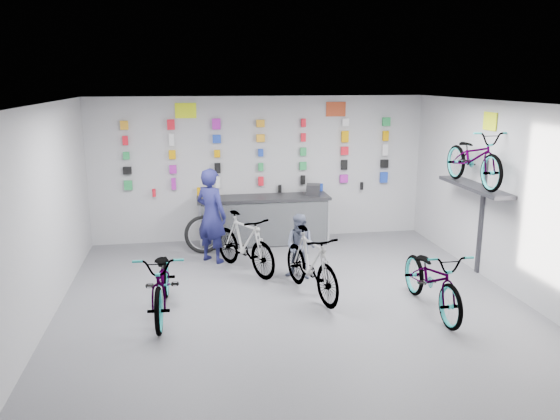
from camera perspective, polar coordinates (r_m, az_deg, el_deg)
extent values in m
plane|color=#535258|center=(8.10, 1.89, -10.79)|extent=(8.00, 8.00, 0.00)
plane|color=white|center=(7.39, 2.07, 10.93)|extent=(8.00, 8.00, 0.00)
plane|color=#BDBCBF|center=(11.47, -2.06, 4.32)|extent=(7.00, 0.00, 7.00)
plane|color=#BDBCBF|center=(4.00, 13.95, -14.17)|extent=(7.00, 0.00, 7.00)
plane|color=#BDBCBF|center=(7.72, -24.40, -1.45)|extent=(0.00, 8.00, 8.00)
plane|color=#BDBCBF|center=(8.98, 24.43, 0.51)|extent=(0.00, 8.00, 8.00)
cube|color=black|center=(11.26, -1.71, -1.32)|extent=(2.60, 0.60, 0.90)
cube|color=silver|center=(10.96, -1.49, -1.57)|extent=(2.60, 0.02, 0.90)
cube|color=silver|center=(10.86, -8.30, -1.85)|extent=(0.04, 0.04, 0.96)
cube|color=silver|center=(11.21, 5.10, -1.27)|extent=(0.04, 0.04, 0.96)
cube|color=black|center=(11.13, -1.73, 1.27)|extent=(2.70, 0.66, 0.06)
cube|color=green|center=(11.41, -15.57, 2.51)|extent=(0.16, 0.06, 0.19)
cube|color=#AA1DA4|center=(11.35, -11.05, 2.70)|extent=(0.09, 0.06, 0.24)
cube|color=silver|center=(11.37, -6.51, 2.88)|extent=(0.10, 0.06, 0.22)
cube|color=red|center=(11.45, -2.00, 3.03)|extent=(0.11, 0.06, 0.19)
cube|color=black|center=(11.60, 2.41, 3.17)|extent=(0.09, 0.06, 0.19)
cube|color=#AA1DA4|center=(11.82, 6.69, 3.28)|extent=(0.17, 0.06, 0.17)
cube|color=#1A3CB1|center=(12.10, 10.79, 3.37)|extent=(0.16, 0.06, 0.23)
cube|color=black|center=(11.36, -15.67, 3.99)|extent=(0.17, 0.06, 0.15)
cube|color=#AA1DA4|center=(11.30, -11.12, 4.19)|extent=(0.14, 0.06, 0.17)
cube|color=black|center=(11.31, -6.55, 4.37)|extent=(0.12, 0.06, 0.21)
cube|color=green|center=(11.40, -2.02, 4.52)|extent=(0.10, 0.06, 0.16)
cube|color=green|center=(11.55, 2.43, 4.63)|extent=(0.14, 0.06, 0.17)
cube|color=black|center=(11.77, 6.73, 4.72)|extent=(0.13, 0.06, 0.21)
cube|color=black|center=(12.05, 10.85, 4.78)|extent=(0.17, 0.06, 0.18)
cube|color=green|center=(11.32, -15.77, 5.49)|extent=(0.12, 0.06, 0.15)
cube|color=#DE9600|center=(11.26, -11.19, 5.70)|extent=(0.13, 0.06, 0.18)
cube|color=#DE9600|center=(11.27, -6.59, 5.87)|extent=(0.12, 0.06, 0.15)
cube|color=#1A3CB1|center=(11.35, -2.03, 6.01)|extent=(0.10, 0.06, 0.15)
cube|color=green|center=(11.51, 2.44, 6.11)|extent=(0.12, 0.06, 0.17)
cube|color=red|center=(11.73, 6.77, 6.17)|extent=(0.16, 0.06, 0.17)
cube|color=silver|center=(12.01, 10.92, 6.19)|extent=(0.12, 0.06, 0.24)
cube|color=red|center=(11.28, -15.86, 7.00)|extent=(0.10, 0.06, 0.18)
cube|color=silver|center=(11.22, -11.26, 7.22)|extent=(0.10, 0.06, 0.24)
cube|color=#1A3CB1|center=(11.24, -6.63, 7.39)|extent=(0.16, 0.06, 0.17)
cube|color=orange|center=(11.32, -2.04, 7.52)|extent=(0.17, 0.06, 0.16)
cube|color=red|center=(11.47, 2.46, 7.59)|extent=(0.10, 0.06, 0.17)
cube|color=#DE9600|center=(11.69, 6.81, 7.62)|extent=(0.15, 0.06, 0.24)
cube|color=#DE9600|center=(11.98, 10.98, 7.61)|extent=(0.12, 0.06, 0.21)
cube|color=orange|center=(11.26, -15.96, 8.51)|extent=(0.15, 0.06, 0.17)
cube|color=red|center=(11.20, -11.33, 8.74)|extent=(0.15, 0.06, 0.20)
cube|color=#AA1DA4|center=(11.21, -6.67, 8.92)|extent=(0.17, 0.06, 0.22)
cube|color=orange|center=(11.29, -2.05, 9.03)|extent=(0.17, 0.06, 0.15)
cube|color=red|center=(11.45, 2.47, 9.09)|extent=(0.09, 0.06, 0.17)
cube|color=silver|center=(11.67, 6.85, 9.09)|extent=(0.14, 0.06, 0.15)
cube|color=green|center=(11.95, 11.05, 9.04)|extent=(0.16, 0.06, 0.18)
cylinder|color=red|center=(11.38, -13.03, 1.76)|extent=(0.07, 0.07, 0.16)
cylinder|color=#DE9600|center=(11.36, -8.50, 1.94)|extent=(0.07, 0.07, 0.16)
cylinder|color=black|center=(11.52, -0.01, 2.25)|extent=(0.07, 0.07, 0.16)
cylinder|color=#1A3CB1|center=(11.70, 4.34, 2.39)|extent=(0.07, 0.07, 0.16)
cylinder|color=black|center=(11.95, 8.54, 2.51)|extent=(0.07, 0.07, 0.16)
cube|color=#333338|center=(9.86, 19.65, 2.31)|extent=(0.38, 1.90, 0.06)
cube|color=#333338|center=(10.06, 20.30, -0.74)|extent=(0.04, 0.10, 2.00)
cube|color=#E7FE16|center=(11.22, -9.83, 10.20)|extent=(0.42, 0.02, 0.30)
cube|color=#B54121|center=(11.64, 5.86, 10.44)|extent=(0.42, 0.02, 0.30)
cube|color=#E7FE16|center=(9.81, 21.09, 8.64)|extent=(0.02, 0.40, 0.30)
imported|color=gray|center=(8.08, -12.16, -7.28)|extent=(0.73, 1.95, 1.01)
imported|color=gray|center=(8.58, 3.27, -5.57)|extent=(0.92, 1.84, 1.06)
imported|color=gray|center=(8.33, 15.66, -6.89)|extent=(0.67, 1.90, 1.00)
imported|color=gray|center=(9.64, -3.73, -3.43)|extent=(1.28, 1.77, 1.05)
imported|color=gray|center=(9.76, 19.62, 5.20)|extent=(0.63, 1.80, 0.95)
imported|color=#191A50|center=(10.14, -7.19, -0.57)|extent=(0.76, 0.74, 1.77)
imported|color=#4F566E|center=(9.29, 2.19, -3.84)|extent=(0.68, 0.63, 1.12)
torus|color=black|center=(10.82, -8.00, -2.54)|extent=(0.77, 0.34, 0.75)
torus|color=silver|center=(10.82, -8.00, -2.54)|extent=(0.63, 0.24, 0.60)
cube|color=black|center=(11.29, 3.49, 2.15)|extent=(0.35, 0.36, 0.22)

